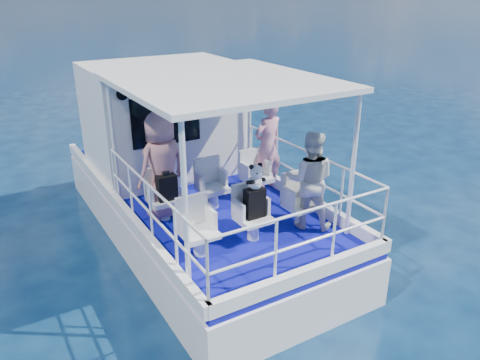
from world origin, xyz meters
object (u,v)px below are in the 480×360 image
(passenger_port_fwd, at_px, (162,166))
(passenger_stbd_aft, at_px, (310,180))
(panda, at_px, (256,176))
(backpack_center, at_px, (255,203))

(passenger_port_fwd, xyz_separation_m, passenger_stbd_aft, (1.82, -1.51, -0.10))
(passenger_port_fwd, relative_size, panda, 4.61)
(panda, bearing_deg, passenger_stbd_aft, -3.64)
(passenger_port_fwd, bearing_deg, passenger_stbd_aft, 125.93)
(passenger_port_fwd, bearing_deg, panda, 106.33)
(passenger_stbd_aft, height_order, panda, passenger_stbd_aft)
(backpack_center, distance_m, panda, 0.42)
(passenger_stbd_aft, bearing_deg, panda, 37.82)
(passenger_stbd_aft, bearing_deg, backpack_center, 38.02)
(passenger_stbd_aft, distance_m, backpack_center, 0.99)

